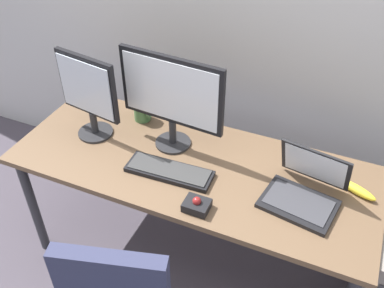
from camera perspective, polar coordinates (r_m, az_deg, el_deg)
The scene contains 9 objects.
ground_plane at distance 2.61m, azimuth 0.00°, elevation -14.31°, with size 8.00×8.00×0.00m, color #49424C.
desk at distance 2.14m, azimuth 0.00°, elevation -3.99°, with size 1.76×0.69×0.71m.
monitor_main at distance 2.04m, azimuth -2.74°, elevation 6.35°, with size 0.53×0.18×0.49m.
monitor_side at distance 2.19m, azimuth -13.42°, elevation 6.55°, with size 0.35×0.18×0.45m.
keyboard at distance 2.03m, azimuth -2.99°, elevation -3.54°, with size 0.42×0.15×0.03m.
laptop at distance 1.95m, azimuth 14.53°, elevation -5.80°, with size 0.35×0.34×0.23m.
trackball_mouse at distance 1.86m, azimuth 0.63°, elevation -7.99°, with size 0.11×0.09×0.07m.
coffee_mug at distance 2.36m, azimuth -6.51°, elevation 4.43°, with size 0.10×0.09×0.12m.
banana at distance 2.06m, azimuth 20.71°, elevation -5.57°, with size 0.19×0.04×0.04m, color yellow.
Camera 1 is at (0.63, -1.43, 2.09)m, focal length 40.68 mm.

